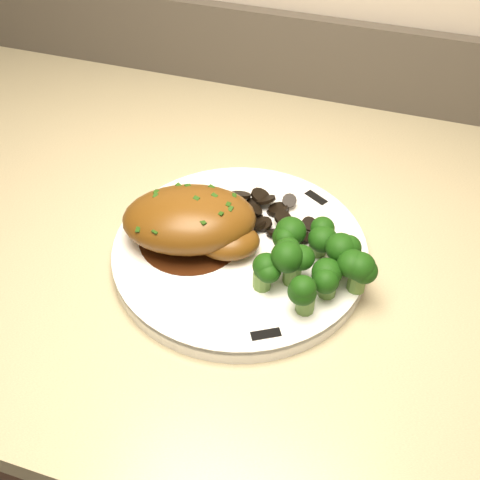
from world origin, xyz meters
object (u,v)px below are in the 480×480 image
(plate, at_px, (240,252))
(broccoli_florets, at_px, (313,263))
(counter, at_px, (393,459))
(chicken_breast, at_px, (194,222))

(plate, height_order, broccoli_florets, broccoli_florets)
(counter, distance_m, broccoli_florets, 0.49)
(plate, xyz_separation_m, broccoli_florets, (0.08, -0.02, 0.03))
(plate, relative_size, chicken_breast, 1.63)
(plate, bearing_deg, broccoli_florets, -15.26)
(plate, bearing_deg, chicken_breast, -173.88)
(counter, distance_m, chicken_breast, 0.55)
(plate, distance_m, broccoli_florets, 0.09)
(counter, xyz_separation_m, plate, (-0.24, -0.04, 0.43))
(plate, xyz_separation_m, chicken_breast, (-0.05, -0.01, 0.04))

